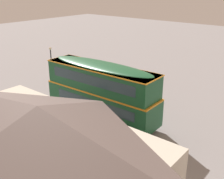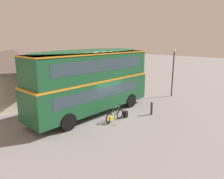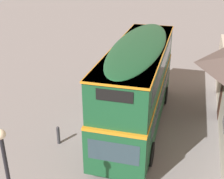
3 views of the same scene
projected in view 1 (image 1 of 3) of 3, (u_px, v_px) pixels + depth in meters
name	position (u px, v px, depth m)	size (l,w,h in m)	color
ground_plane	(103.00, 113.00, 24.28)	(120.00, 120.00, 0.00)	gray
double_decker_bus	(101.00, 89.00, 22.44)	(10.16, 2.82, 4.79)	black
touring_bicycle	(119.00, 106.00, 24.85)	(1.77, 0.48, 1.05)	black
backpack_on_ground	(111.00, 103.00, 25.58)	(0.31, 0.28, 0.53)	black
water_bottle_clear_plastic	(126.00, 108.00, 25.08)	(0.07, 0.07, 0.26)	silver
pub_building	(41.00, 143.00, 15.46)	(14.70, 7.37, 4.59)	beige
street_lamp	(51.00, 64.00, 28.84)	(0.28, 0.28, 4.58)	black
kerb_bollard	(103.00, 94.00, 27.29)	(0.16, 0.16, 0.97)	#333338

